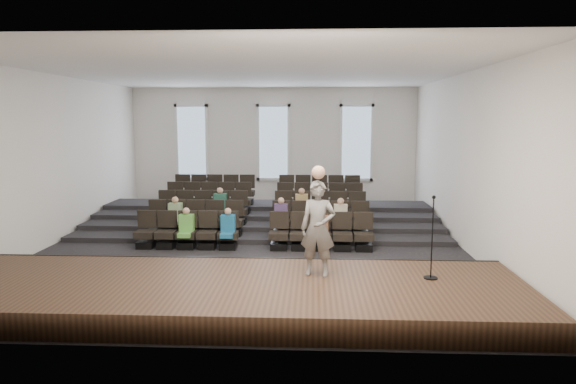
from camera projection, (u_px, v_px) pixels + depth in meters
The scene contains 14 objects.
ground at pixel (256, 244), 15.24m from camera, with size 14.00×14.00×0.00m, color black.
ceiling at pixel (254, 72), 14.54m from camera, with size 12.00×14.00×0.02m, color white.
wall_back at pixel (274, 147), 21.83m from camera, with size 12.00×0.04×5.00m, color white.
wall_front at pixel (204, 196), 7.95m from camera, with size 12.00×0.04×5.00m, color white.
wall_left at pixel (53, 160), 15.18m from camera, with size 0.04×14.00×5.00m, color white.
wall_right at pixel (465, 161), 14.60m from camera, with size 0.04×14.00×5.00m, color white.
stage at pixel (227, 294), 10.17m from camera, with size 11.80×3.60×0.50m, color #442D1D.
stage_lip at pixel (240, 268), 11.92m from camera, with size 11.80×0.06×0.52m, color black.
risers at pixel (266, 218), 18.35m from camera, with size 11.80×4.80×0.60m.
seating_rows at pixel (261, 212), 16.67m from camera, with size 6.80×4.70×1.67m.
windows at pixel (273, 143), 21.74m from camera, with size 8.44×0.10×3.24m.
audience at pixel (257, 215), 15.45m from camera, with size 5.45×2.64×1.10m.
speaker at pixel (318, 228), 10.46m from camera, with size 0.71×0.47×1.96m, color slate.
mic_stand at pixel (432, 254), 10.28m from camera, with size 0.28×0.28×1.70m.
Camera 1 is at (1.68, -14.81, 3.69)m, focal length 32.00 mm.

